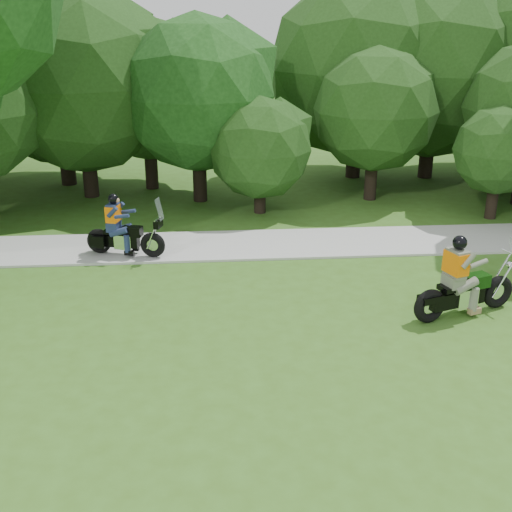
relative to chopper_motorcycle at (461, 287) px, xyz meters
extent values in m
plane|color=#395F1B|center=(-1.69, -3.58, -0.64)|extent=(100.00, 100.00, 0.00)
cube|color=#ABABA5|center=(-1.69, 4.42, -0.61)|extent=(60.00, 2.20, 0.06)
cylinder|color=black|center=(0.30, 8.51, 0.16)|extent=(0.39, 0.39, 1.59)
sphere|color=#1B3911|center=(0.30, 8.51, 2.21)|extent=(3.88, 3.88, 3.88)
cylinder|color=black|center=(-6.85, 10.46, 0.26)|extent=(0.43, 0.43, 1.80)
sphere|color=#1B3911|center=(-6.85, 10.46, 2.68)|extent=(4.67, 4.67, 4.67)
cylinder|color=black|center=(-3.39, 7.33, -0.15)|extent=(0.35, 0.35, 0.97)
sphere|color=#1B3911|center=(-3.39, 7.33, 1.32)|extent=(3.05, 3.05, 3.05)
cylinder|color=black|center=(0.39, 11.49, 0.26)|extent=(0.52, 0.52, 1.80)
sphere|color=#1B3911|center=(0.39, 11.49, 3.23)|extent=(6.37, 6.37, 6.37)
cylinder|color=black|center=(3.35, 6.23, -0.05)|extent=(0.33, 0.33, 1.17)
sphere|color=#1B3911|center=(3.35, 6.23, 1.37)|extent=(2.58, 2.58, 2.58)
cylinder|color=black|center=(-8.77, 9.57, 0.26)|extent=(0.48, 0.48, 1.80)
sphere|color=#1B3911|center=(-8.77, 9.57, 3.00)|extent=(5.65, 5.65, 5.65)
cylinder|color=black|center=(-5.20, 8.77, 0.26)|extent=(0.44, 0.44, 1.80)
sphere|color=#163D11|center=(-5.20, 8.77, 2.72)|extent=(4.81, 4.81, 4.81)
cylinder|color=black|center=(-9.82, 11.23, 0.26)|extent=(0.52, 0.52, 1.80)
sphere|color=#1B3911|center=(-9.82, 11.23, 3.22)|extent=(6.32, 6.32, 6.32)
cylinder|color=black|center=(3.04, 11.24, 0.26)|extent=(0.51, 0.51, 1.80)
sphere|color=#1B3911|center=(3.04, 11.24, 3.18)|extent=(6.21, 6.21, 6.21)
torus|color=black|center=(-0.70, -0.24, -0.29)|extent=(0.73, 0.42, 0.70)
torus|color=black|center=(0.92, 0.32, -0.29)|extent=(0.73, 0.42, 0.70)
cube|color=black|center=(-0.08, -0.03, -0.24)|extent=(1.24, 0.63, 0.32)
cube|color=silver|center=(0.08, 0.03, -0.24)|extent=(0.57, 0.48, 0.40)
cube|color=black|center=(0.34, 0.12, 0.07)|extent=(0.59, 0.45, 0.26)
cube|color=black|center=(-0.21, -0.07, 0.03)|extent=(0.60, 0.47, 0.10)
cylinder|color=silver|center=(0.96, 0.33, 0.07)|extent=(0.53, 0.22, 0.83)
cube|color=#606955|center=(-0.21, -0.07, 0.17)|extent=(0.41, 0.46, 0.24)
cube|color=#606955|center=(-0.19, -0.07, 0.53)|extent=(0.38, 0.48, 0.56)
cube|color=#FF6E05|center=(-0.19, -0.07, 0.55)|extent=(0.43, 0.53, 0.44)
sphere|color=black|center=(-0.16, -0.06, 0.95)|extent=(0.28, 0.28, 0.28)
torus|color=black|center=(-7.70, 4.02, -0.26)|extent=(0.66, 0.35, 0.64)
torus|color=black|center=(-6.34, 3.64, -0.26)|extent=(0.66, 0.35, 0.64)
cube|color=black|center=(-7.18, 3.88, -0.21)|extent=(1.04, 0.49, 0.29)
cube|color=silver|center=(-7.05, 3.84, -0.21)|extent=(0.50, 0.42, 0.36)
cube|color=black|center=(-6.83, 3.78, 0.06)|extent=(0.53, 0.39, 0.24)
cube|color=black|center=(-7.29, 3.91, 0.02)|extent=(0.53, 0.41, 0.09)
cylinder|color=silver|center=(-6.31, 3.63, 0.06)|extent=(0.36, 0.14, 0.82)
cylinder|color=silver|center=(-6.16, 3.59, 0.45)|extent=(0.19, 0.57, 0.03)
cube|color=black|center=(-7.71, 3.82, -0.21)|extent=(0.40, 0.21, 0.31)
cube|color=black|center=(-7.60, 4.20, -0.21)|extent=(0.40, 0.21, 0.31)
cube|color=#1A1E46|center=(-7.29, 3.91, 0.15)|extent=(0.36, 0.41, 0.22)
cube|color=#1A1E46|center=(-7.27, 3.90, 0.48)|extent=(0.33, 0.43, 0.51)
cube|color=#FF6E05|center=(-7.27, 3.90, 0.49)|extent=(0.37, 0.47, 0.40)
sphere|color=black|center=(-7.25, 3.89, 0.86)|extent=(0.25, 0.25, 0.25)
camera|label=1|loc=(-4.98, -11.28, 5.14)|focal=45.00mm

